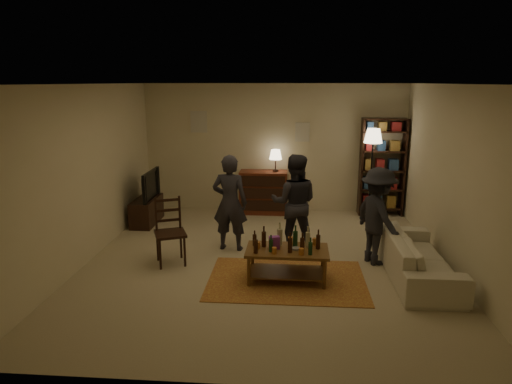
# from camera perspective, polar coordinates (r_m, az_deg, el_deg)

# --- Properties ---
(floor) EXTENTS (6.00, 6.00, 0.00)m
(floor) POSITION_cam_1_polar(r_m,az_deg,el_deg) (7.21, 1.17, -8.65)
(floor) COLOR #C6B793
(floor) RESTS_ON ground
(room_shell) EXTENTS (6.00, 6.00, 6.00)m
(room_shell) POSITION_cam_1_polar(r_m,az_deg,el_deg) (9.73, -1.60, 8.22)
(room_shell) COLOR beige
(room_shell) RESTS_ON ground
(rug) EXTENTS (2.20, 1.50, 0.01)m
(rug) POSITION_cam_1_polar(r_m,az_deg,el_deg) (6.57, 3.85, -10.90)
(rug) COLOR #9A3E21
(rug) RESTS_ON ground
(coffee_table) EXTENTS (1.15, 0.64, 0.81)m
(coffee_table) POSITION_cam_1_polar(r_m,az_deg,el_deg) (6.42, 3.85, -7.58)
(coffee_table) COLOR brown
(coffee_table) RESTS_ON ground
(dining_chair) EXTENTS (0.59, 0.59, 1.04)m
(dining_chair) POSITION_cam_1_polar(r_m,az_deg,el_deg) (7.12, -10.77, -4.47)
(dining_chair) COLOR black
(dining_chair) RESTS_ON ground
(tv_stand) EXTENTS (0.40, 1.00, 1.06)m
(tv_stand) POSITION_cam_1_polar(r_m,az_deg,el_deg) (9.22, -13.50, -1.50)
(tv_stand) COLOR black
(tv_stand) RESTS_ON ground
(dresser) EXTENTS (1.00, 0.50, 1.36)m
(dresser) POSITION_cam_1_polar(r_m,az_deg,el_deg) (9.65, 0.98, 0.12)
(dresser) COLOR maroon
(dresser) RESTS_ON ground
(bookshelf) EXTENTS (0.90, 0.34, 2.02)m
(bookshelf) POSITION_cam_1_polar(r_m,az_deg,el_deg) (9.77, 15.46, 3.13)
(bookshelf) COLOR black
(bookshelf) RESTS_ON ground
(floor_lamp) EXTENTS (0.36, 0.36, 1.84)m
(floor_lamp) POSITION_cam_1_polar(r_m,az_deg,el_deg) (9.32, 14.41, 6.03)
(floor_lamp) COLOR black
(floor_lamp) RESTS_ON ground
(sofa) EXTENTS (0.81, 2.08, 0.61)m
(sofa) POSITION_cam_1_polar(r_m,az_deg,el_deg) (6.96, 19.56, -7.62)
(sofa) COLOR beige
(sofa) RESTS_ON ground
(person_left) EXTENTS (0.62, 0.45, 1.60)m
(person_left) POSITION_cam_1_polar(r_m,az_deg,el_deg) (7.48, -3.28, -1.36)
(person_left) COLOR #28262E
(person_left) RESTS_ON ground
(person_right) EXTENTS (0.81, 0.65, 1.61)m
(person_right) POSITION_cam_1_polar(r_m,az_deg,el_deg) (7.48, 4.79, -1.36)
(person_right) COLOR #28272E
(person_right) RESTS_ON ground
(person_by_sofa) EXTENTS (0.90, 1.11, 1.50)m
(person_by_sofa) POSITION_cam_1_polar(r_m,az_deg,el_deg) (7.16, 14.99, -2.94)
(person_by_sofa) COLOR #212228
(person_by_sofa) RESTS_ON ground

